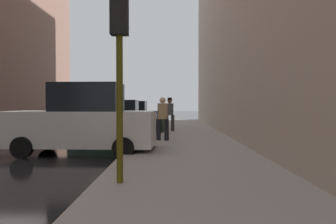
{
  "coord_description": "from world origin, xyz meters",
  "views": [
    {
      "loc": [
        5.44,
        -10.52,
        1.6
      ],
      "look_at": [
        5.32,
        3.02,
        1.26
      ],
      "focal_mm": 35.0,
      "sensor_mm": 36.0,
      "label": 1
    }
  ],
  "objects_px": {
    "parked_dark_green_sedan": "(115,119)",
    "fire_hydrant": "(153,124)",
    "parked_white_van": "(83,122)",
    "pedestrian_in_tan_coat": "(163,116)",
    "traffic_light": "(119,40)",
    "parked_blue_sedan": "(130,115)",
    "pedestrian_with_beanie": "(170,113)",
    "rolling_suitcase": "(160,125)"
  },
  "relations": [
    {
      "from": "pedestrian_with_beanie",
      "to": "fire_hydrant",
      "type": "bearing_deg",
      "value": 139.53
    },
    {
      "from": "traffic_light",
      "to": "rolling_suitcase",
      "type": "height_order",
      "value": "traffic_light"
    },
    {
      "from": "parked_dark_green_sedan",
      "to": "rolling_suitcase",
      "type": "relative_size",
      "value": 4.05
    },
    {
      "from": "parked_white_van",
      "to": "parked_dark_green_sedan",
      "type": "relative_size",
      "value": 1.11
    },
    {
      "from": "fire_hydrant",
      "to": "pedestrian_in_tan_coat",
      "type": "height_order",
      "value": "pedestrian_in_tan_coat"
    },
    {
      "from": "parked_blue_sedan",
      "to": "pedestrian_with_beanie",
      "type": "xyz_separation_m",
      "value": [
        2.73,
        -4.87,
        0.29
      ]
    },
    {
      "from": "parked_white_van",
      "to": "fire_hydrant",
      "type": "bearing_deg",
      "value": 76.9
    },
    {
      "from": "parked_dark_green_sedan",
      "to": "parked_blue_sedan",
      "type": "relative_size",
      "value": 0.99
    },
    {
      "from": "pedestrian_with_beanie",
      "to": "parked_dark_green_sedan",
      "type": "bearing_deg",
      "value": -160.19
    },
    {
      "from": "fire_hydrant",
      "to": "rolling_suitcase",
      "type": "distance_m",
      "value": 1.49
    },
    {
      "from": "parked_white_van",
      "to": "pedestrian_in_tan_coat",
      "type": "relative_size",
      "value": 2.72
    },
    {
      "from": "pedestrian_in_tan_coat",
      "to": "pedestrian_with_beanie",
      "type": "bearing_deg",
      "value": 86.46
    },
    {
      "from": "parked_blue_sedan",
      "to": "rolling_suitcase",
      "type": "height_order",
      "value": "parked_blue_sedan"
    },
    {
      "from": "pedestrian_in_tan_coat",
      "to": "parked_white_van",
      "type": "bearing_deg",
      "value": -133.5
    },
    {
      "from": "rolling_suitcase",
      "to": "traffic_light",
      "type": "bearing_deg",
      "value": -91.99
    },
    {
      "from": "traffic_light",
      "to": "rolling_suitcase",
      "type": "distance_m",
      "value": 10.96
    },
    {
      "from": "parked_dark_green_sedan",
      "to": "pedestrian_with_beanie",
      "type": "relative_size",
      "value": 2.37
    },
    {
      "from": "traffic_light",
      "to": "pedestrian_in_tan_coat",
      "type": "xyz_separation_m",
      "value": [
        0.61,
        6.98,
        -1.65
      ]
    },
    {
      "from": "parked_blue_sedan",
      "to": "rolling_suitcase",
      "type": "relative_size",
      "value": 4.08
    },
    {
      "from": "rolling_suitcase",
      "to": "pedestrian_with_beanie",
      "type": "bearing_deg",
      "value": 51.52
    },
    {
      "from": "parked_dark_green_sedan",
      "to": "fire_hydrant",
      "type": "height_order",
      "value": "parked_dark_green_sedan"
    },
    {
      "from": "parked_white_van",
      "to": "traffic_light",
      "type": "bearing_deg",
      "value": -67.09
    },
    {
      "from": "rolling_suitcase",
      "to": "parked_blue_sedan",
      "type": "bearing_deg",
      "value": 112.02
    },
    {
      "from": "parked_blue_sedan",
      "to": "fire_hydrant",
      "type": "xyz_separation_m",
      "value": [
        1.8,
        -4.08,
        -0.35
      ]
    },
    {
      "from": "parked_blue_sedan",
      "to": "parked_white_van",
      "type": "bearing_deg",
      "value": -90.0
    },
    {
      "from": "parked_dark_green_sedan",
      "to": "rolling_suitcase",
      "type": "distance_m",
      "value": 2.28
    },
    {
      "from": "parked_white_van",
      "to": "traffic_light",
      "type": "xyz_separation_m",
      "value": [
        1.85,
        -4.39,
        1.73
      ]
    },
    {
      "from": "fire_hydrant",
      "to": "pedestrian_in_tan_coat",
      "type": "xyz_separation_m",
      "value": [
        0.66,
        -5.16,
        0.61
      ]
    },
    {
      "from": "parked_white_van",
      "to": "fire_hydrant",
      "type": "height_order",
      "value": "parked_white_van"
    },
    {
      "from": "parked_dark_green_sedan",
      "to": "pedestrian_in_tan_coat",
      "type": "distance_m",
      "value": 4.19
    },
    {
      "from": "parked_dark_green_sedan",
      "to": "parked_blue_sedan",
      "type": "distance_m",
      "value": 5.85
    },
    {
      "from": "parked_white_van",
      "to": "rolling_suitcase",
      "type": "distance_m",
      "value": 6.73
    },
    {
      "from": "pedestrian_in_tan_coat",
      "to": "traffic_light",
      "type": "bearing_deg",
      "value": -94.98
    },
    {
      "from": "parked_blue_sedan",
      "to": "pedestrian_in_tan_coat",
      "type": "relative_size",
      "value": 2.48
    },
    {
      "from": "parked_white_van",
      "to": "parked_blue_sedan",
      "type": "relative_size",
      "value": 1.1
    },
    {
      "from": "parked_dark_green_sedan",
      "to": "rolling_suitcase",
      "type": "bearing_deg",
      "value": 8.89
    },
    {
      "from": "pedestrian_with_beanie",
      "to": "pedestrian_in_tan_coat",
      "type": "height_order",
      "value": "pedestrian_with_beanie"
    },
    {
      "from": "parked_dark_green_sedan",
      "to": "fire_hydrant",
      "type": "relative_size",
      "value": 5.98
    },
    {
      "from": "rolling_suitcase",
      "to": "pedestrian_in_tan_coat",
      "type": "bearing_deg",
      "value": -86.39
    },
    {
      "from": "parked_dark_green_sedan",
      "to": "fire_hydrant",
      "type": "bearing_deg",
      "value": 44.55
    },
    {
      "from": "traffic_light",
      "to": "parked_white_van",
      "type": "bearing_deg",
      "value": 112.91
    },
    {
      "from": "traffic_light",
      "to": "pedestrian_in_tan_coat",
      "type": "height_order",
      "value": "traffic_light"
    }
  ]
}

